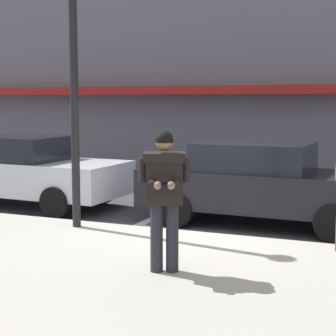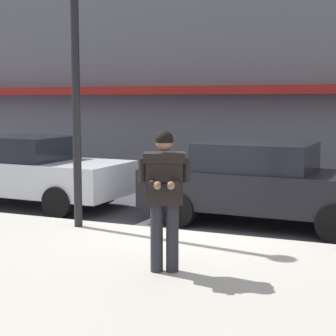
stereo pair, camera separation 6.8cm
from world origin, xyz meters
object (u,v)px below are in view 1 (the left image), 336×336
parked_sedan_mid (261,183)px  man_texting_on_phone (164,186)px  parked_sedan_near (24,170)px  street_lamp_post (73,51)px

parked_sedan_mid → man_texting_on_phone: 3.87m
parked_sedan_near → man_texting_on_phone: bearing=-37.2°
man_texting_on_phone → street_lamp_post: street_lamp_post is taller
parked_sedan_mid → man_texting_on_phone: (-0.38, -3.82, 0.46)m
parked_sedan_near → parked_sedan_mid: (5.25, 0.12, 0.00)m
parked_sedan_mid → street_lamp_post: bearing=-144.0°
parked_sedan_near → man_texting_on_phone: 6.14m
man_texting_on_phone → street_lamp_post: (-2.40, 1.81, 1.89)m
parked_sedan_near → street_lamp_post: (2.48, -1.90, 2.35)m
parked_sedan_mid → man_texting_on_phone: man_texting_on_phone is taller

